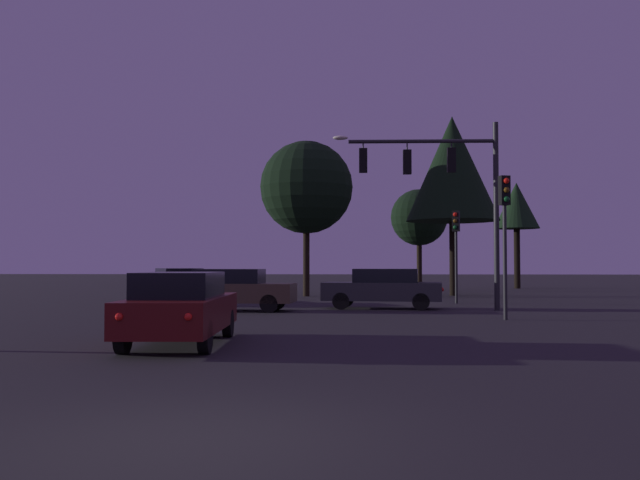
# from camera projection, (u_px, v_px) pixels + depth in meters

# --- Properties ---
(ground_plane) EXTENTS (168.00, 168.00, 0.00)m
(ground_plane) POSITION_uv_depth(u_px,v_px,m) (323.00, 301.00, 30.72)
(ground_plane) COLOR #262326
(ground_plane) RESTS_ON ground
(traffic_signal_mast_arm) EXTENTS (6.10, 0.47, 6.93)m
(traffic_signal_mast_arm) POSITION_uv_depth(u_px,v_px,m) (444.00, 180.00, 24.57)
(traffic_signal_mast_arm) COLOR #232326
(traffic_signal_mast_arm) RESTS_ON ground
(traffic_light_corner_left) EXTENTS (0.37, 0.39, 4.02)m
(traffic_light_corner_left) POSITION_uv_depth(u_px,v_px,m) (456.00, 237.00, 28.85)
(traffic_light_corner_left) COLOR #232326
(traffic_light_corner_left) RESTS_ON ground
(traffic_light_corner_right) EXTENTS (0.35, 0.38, 4.40)m
(traffic_light_corner_right) POSITION_uv_depth(u_px,v_px,m) (505.00, 218.00, 20.36)
(traffic_light_corner_right) COLOR #232326
(traffic_light_corner_right) RESTS_ON ground
(car_nearside_lane) EXTENTS (1.97, 4.67, 1.52)m
(car_nearside_lane) POSITION_uv_depth(u_px,v_px,m) (181.00, 307.00, 13.96)
(car_nearside_lane) COLOR #4C0F0F
(car_nearside_lane) RESTS_ON ground
(car_crossing_left) EXTENTS (4.55, 2.00, 1.52)m
(car_crossing_left) POSITION_uv_depth(u_px,v_px,m) (233.00, 289.00, 24.16)
(car_crossing_left) COLOR #473828
(car_crossing_left) RESTS_ON ground
(car_crossing_right) EXTENTS (4.67, 2.14, 1.52)m
(car_crossing_right) POSITION_uv_depth(u_px,v_px,m) (383.00, 288.00, 25.36)
(car_crossing_right) COLOR #232328
(car_crossing_right) RESTS_ON ground
(car_far_lane) EXTENTS (3.64, 4.71, 1.52)m
(car_far_lane) POSITION_uv_depth(u_px,v_px,m) (178.00, 285.00, 28.79)
(car_far_lane) COLOR #473828
(car_far_lane) RESTS_ON ground
(tree_behind_sign) EXTENTS (3.17, 3.17, 7.48)m
(tree_behind_sign) POSITION_uv_depth(u_px,v_px,m) (517.00, 207.00, 47.03)
(tree_behind_sign) COLOR black
(tree_behind_sign) RESTS_ON ground
(tree_left_far) EXTENTS (5.04, 5.04, 9.78)m
(tree_left_far) POSITION_uv_depth(u_px,v_px,m) (452.00, 169.00, 36.30)
(tree_left_far) COLOR black
(tree_left_far) RESTS_ON ground
(tree_center_horizon) EXTENTS (3.63, 3.63, 6.53)m
(tree_center_horizon) POSITION_uv_depth(u_px,v_px,m) (419.00, 218.00, 42.82)
(tree_center_horizon) COLOR black
(tree_center_horizon) RESTS_ON ground
(tree_right_cluster) EXTENTS (4.94, 4.94, 8.26)m
(tree_right_cluster) POSITION_uv_depth(u_px,v_px,m) (306.00, 188.00, 35.52)
(tree_right_cluster) COLOR black
(tree_right_cluster) RESTS_ON ground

